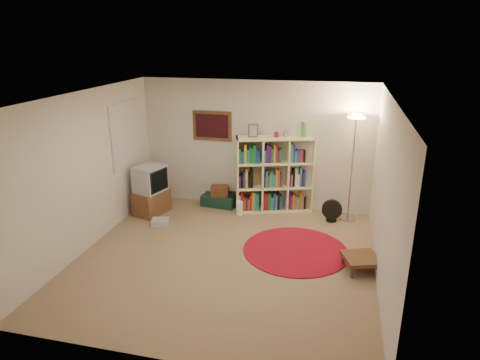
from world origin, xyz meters
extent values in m
cube|color=#897050|center=(0.00, 0.00, -0.01)|extent=(4.50, 4.50, 0.02)
cube|color=white|center=(0.00, 0.00, 2.51)|extent=(4.50, 4.50, 0.02)
cube|color=silver|center=(0.00, 2.26, 1.25)|extent=(4.50, 0.02, 2.50)
cube|color=silver|center=(0.00, -2.26, 1.25)|extent=(4.50, 0.02, 2.50)
cube|color=silver|center=(-2.26, 0.00, 1.25)|extent=(0.02, 4.50, 2.50)
cube|color=silver|center=(2.26, 0.00, 1.25)|extent=(0.02, 4.50, 2.50)
cube|color=#4C2E1A|center=(-0.85, 2.23, 1.60)|extent=(0.78, 0.04, 0.58)
cube|color=#420D14|center=(-0.85, 2.21, 1.60)|extent=(0.66, 0.01, 0.46)
cube|color=white|center=(-2.23, 1.30, 1.55)|extent=(0.03, 1.00, 1.20)
cube|color=beige|center=(1.85, 2.24, 1.20)|extent=(0.08, 0.01, 0.12)
cube|color=#FFF4AA|center=(0.42, 2.11, 0.02)|extent=(1.53, 0.85, 0.03)
cube|color=#FFF4AA|center=(0.42, 2.11, 1.46)|extent=(1.53, 0.85, 0.03)
cube|color=#FFF4AA|center=(-0.27, 1.89, 0.74)|extent=(0.16, 0.41, 1.47)
cube|color=#FFF4AA|center=(1.11, 2.33, 0.74)|extent=(0.16, 0.41, 1.47)
cube|color=#FFF4AA|center=(0.36, 2.30, 0.74)|extent=(1.41, 0.47, 1.47)
cube|color=#FFF4AA|center=(0.19, 2.04, 0.74)|extent=(0.15, 0.39, 1.41)
cube|color=#FFF4AA|center=(0.65, 2.19, 0.74)|extent=(0.15, 0.39, 1.41)
cube|color=#FFF4AA|center=(0.42, 2.11, 0.49)|extent=(1.46, 0.81, 0.03)
cube|color=#FFF4AA|center=(0.42, 2.11, 0.98)|extent=(1.46, 0.81, 0.03)
cube|color=gold|center=(-0.22, 1.87, 0.20)|extent=(0.09, 0.17, 0.32)
cube|color=red|center=(-0.17, 1.88, 0.22)|extent=(0.09, 0.17, 0.38)
cube|color=#D3541A|center=(-0.13, 1.89, 0.16)|extent=(0.09, 0.17, 0.26)
cube|color=#461A69|center=(-0.08, 1.91, 0.16)|extent=(0.09, 0.17, 0.25)
cube|color=#D3541A|center=(-0.05, 1.92, 0.15)|extent=(0.08, 0.17, 0.23)
cube|color=red|center=(-0.01, 1.93, 0.19)|extent=(0.08, 0.17, 0.31)
cube|color=gold|center=(0.03, 1.94, 0.22)|extent=(0.09, 0.17, 0.37)
cube|color=teal|center=(0.07, 1.96, 0.22)|extent=(0.09, 0.17, 0.38)
cube|color=teal|center=(0.12, 1.97, 0.21)|extent=(0.09, 0.17, 0.34)
cube|color=#461A69|center=(-0.22, 1.87, 0.63)|extent=(0.10, 0.17, 0.24)
cube|color=black|center=(-0.17, 1.88, 0.64)|extent=(0.09, 0.17, 0.26)
cube|color=#1A439E|center=(-0.13, 1.89, 0.66)|extent=(0.09, 0.17, 0.31)
cube|color=gold|center=(-0.09, 1.91, 0.69)|extent=(0.09, 0.17, 0.35)
cube|color=black|center=(-0.04, 1.92, 0.65)|extent=(0.10, 0.17, 0.27)
cube|color=black|center=(0.01, 1.94, 0.69)|extent=(0.10, 0.17, 0.36)
cube|color=#1A8429|center=(-0.22, 1.87, 1.13)|extent=(0.10, 0.17, 0.29)
cube|color=#1A439E|center=(-0.16, 1.88, 1.11)|extent=(0.10, 0.18, 0.24)
cube|color=gold|center=(-0.11, 1.90, 1.17)|extent=(0.09, 0.17, 0.36)
cube|color=#1A8429|center=(-0.07, 1.91, 1.12)|extent=(0.10, 0.18, 0.28)
cube|color=#1A439E|center=(-0.03, 1.93, 1.15)|extent=(0.08, 0.17, 0.33)
cube|color=#1A8429|center=(0.01, 1.94, 1.14)|extent=(0.08, 0.17, 0.30)
cube|color=#1A8429|center=(0.05, 1.95, 1.16)|extent=(0.10, 0.18, 0.36)
cube|color=#1A439E|center=(0.09, 1.96, 1.13)|extent=(0.08, 0.17, 0.29)
cube|color=#1A439E|center=(0.13, 1.98, 1.11)|extent=(0.09, 0.17, 0.25)
cube|color=red|center=(0.25, 2.01, 0.22)|extent=(0.09, 0.17, 0.36)
cube|color=red|center=(0.29, 2.03, 0.20)|extent=(0.09, 0.17, 0.33)
cube|color=#1A8429|center=(0.34, 2.04, 0.20)|extent=(0.10, 0.17, 0.34)
cube|color=teal|center=(0.39, 2.06, 0.16)|extent=(0.09, 0.17, 0.25)
cube|color=#1A439E|center=(0.43, 2.07, 0.21)|extent=(0.10, 0.17, 0.34)
cube|color=#916F4F|center=(0.47, 2.09, 0.19)|extent=(0.08, 0.17, 0.30)
cube|color=black|center=(0.51, 2.10, 0.21)|extent=(0.09, 0.17, 0.34)
cube|color=#1A439E|center=(0.55, 2.11, 0.18)|extent=(0.09, 0.17, 0.28)
cube|color=#461A69|center=(0.24, 2.01, 0.64)|extent=(0.08, 0.17, 0.25)
cube|color=teal|center=(0.28, 2.02, 0.67)|extent=(0.08, 0.17, 0.31)
cube|color=#1A8429|center=(0.32, 2.04, 0.63)|extent=(0.09, 0.17, 0.24)
cube|color=#916F4F|center=(0.35, 2.05, 0.65)|extent=(0.08, 0.17, 0.28)
cube|color=teal|center=(0.38, 2.06, 0.66)|extent=(0.08, 0.17, 0.31)
cube|color=teal|center=(0.43, 2.07, 0.64)|extent=(0.10, 0.18, 0.25)
cube|color=gold|center=(0.47, 2.08, 0.68)|extent=(0.08, 0.17, 0.33)
cube|color=#D3541A|center=(0.50, 2.10, 0.67)|extent=(0.08, 0.17, 0.33)
cube|color=#461A69|center=(0.54, 2.11, 0.64)|extent=(0.08, 0.17, 0.27)
cube|color=teal|center=(0.24, 2.01, 1.11)|extent=(0.08, 0.17, 0.25)
cube|color=#461A69|center=(0.28, 2.02, 1.16)|extent=(0.09, 0.17, 0.35)
cube|color=#461A69|center=(0.33, 2.04, 1.15)|extent=(0.10, 0.17, 0.33)
cube|color=#1A8429|center=(0.38, 2.06, 1.12)|extent=(0.09, 0.17, 0.28)
cube|color=gold|center=(0.41, 2.07, 1.16)|extent=(0.08, 0.17, 0.36)
cube|color=red|center=(0.45, 2.08, 1.14)|extent=(0.08, 0.17, 0.32)
cube|color=#461A69|center=(0.48, 2.09, 1.11)|extent=(0.09, 0.17, 0.25)
cube|color=#1A8429|center=(0.53, 2.10, 1.12)|extent=(0.10, 0.17, 0.27)
cube|color=#461A69|center=(0.71, 2.16, 0.22)|extent=(0.09, 0.17, 0.36)
cube|color=red|center=(0.75, 2.18, 0.18)|extent=(0.08, 0.17, 0.28)
cube|color=#916F4F|center=(0.79, 2.19, 0.20)|extent=(0.08, 0.17, 0.32)
cube|color=#D3541A|center=(0.83, 2.20, 0.18)|extent=(0.10, 0.17, 0.29)
cube|color=teal|center=(0.88, 2.22, 0.16)|extent=(0.10, 0.17, 0.25)
cube|color=#D3541A|center=(0.92, 2.23, 0.21)|extent=(0.09, 0.17, 0.35)
cube|color=#916F4F|center=(0.96, 2.24, 0.18)|extent=(0.09, 0.17, 0.29)
cube|color=black|center=(1.00, 2.26, 0.15)|extent=(0.09, 0.17, 0.23)
cube|color=#916F4F|center=(1.04, 2.27, 0.17)|extent=(0.08, 0.17, 0.27)
cube|color=#461A69|center=(0.71, 2.16, 0.63)|extent=(0.08, 0.17, 0.24)
cube|color=#916F4F|center=(0.74, 2.17, 0.63)|extent=(0.08, 0.17, 0.24)
cube|color=black|center=(0.78, 2.18, 0.68)|extent=(0.09, 0.17, 0.34)
cube|color=white|center=(0.82, 2.20, 0.69)|extent=(0.09, 0.17, 0.36)
cube|color=white|center=(0.86, 2.21, 0.63)|extent=(0.09, 0.17, 0.24)
cube|color=teal|center=(0.90, 2.22, 0.70)|extent=(0.08, 0.17, 0.38)
cube|color=#461A69|center=(0.94, 2.24, 0.65)|extent=(0.09, 0.17, 0.27)
cube|color=#1A439E|center=(0.98, 2.25, 0.67)|extent=(0.08, 0.17, 0.31)
cube|color=teal|center=(0.72, 2.17, 1.17)|extent=(0.10, 0.18, 0.37)
cube|color=#461A69|center=(0.76, 2.18, 1.15)|extent=(0.08, 0.17, 0.34)
cube|color=teal|center=(0.80, 2.19, 1.10)|extent=(0.08, 0.17, 0.23)
cube|color=#1A439E|center=(0.83, 2.20, 1.11)|extent=(0.08, 0.17, 0.25)
cube|color=#1A439E|center=(0.86, 2.21, 1.11)|extent=(0.08, 0.17, 0.24)
cube|color=red|center=(0.90, 2.22, 1.11)|extent=(0.10, 0.18, 0.25)
cube|color=black|center=(0.95, 2.24, 1.11)|extent=(0.09, 0.17, 0.25)
cube|color=#4C2E1A|center=(0.01, 2.01, 1.60)|extent=(0.18, 0.07, 0.25)
cube|color=gray|center=(0.02, 1.99, 1.60)|extent=(0.13, 0.05, 0.20)
cylinder|color=#AB0F1C|center=(0.44, 2.12, 1.52)|extent=(0.11, 0.11, 0.09)
cylinder|color=#BAB9BE|center=(0.60, 2.17, 1.53)|extent=(0.09, 0.09, 0.12)
cylinder|color=green|center=(0.93, 2.23, 1.62)|extent=(0.11, 0.11, 0.29)
cylinder|color=green|center=(1.01, 2.34, 1.62)|extent=(0.11, 0.11, 0.29)
cylinder|color=#BAB9BE|center=(1.85, 1.99, 0.02)|extent=(0.41, 0.41, 0.03)
cylinder|color=#BAB9BE|center=(1.85, 1.99, 0.96)|extent=(0.04, 0.04, 1.86)
cone|color=#BAB9BE|center=(1.85, 1.99, 1.92)|extent=(0.50, 0.50, 0.15)
cylinder|color=#FFD88C|center=(1.85, 1.99, 1.93)|extent=(0.40, 0.40, 0.02)
cylinder|color=black|center=(1.56, 1.83, 0.02)|extent=(0.20, 0.20, 0.03)
cylinder|color=black|center=(1.56, 1.83, 0.11)|extent=(0.04, 0.04, 0.15)
cylinder|color=black|center=(1.56, 1.81, 0.24)|extent=(0.37, 0.08, 0.37)
cube|color=brown|center=(-1.85, 1.40, 0.23)|extent=(0.62, 0.76, 0.45)
cube|color=#BABABF|center=(-1.85, 1.40, 0.70)|extent=(0.59, 0.65, 0.50)
cube|color=black|center=(-1.63, 1.33, 0.70)|extent=(0.15, 0.45, 0.42)
cube|color=black|center=(-1.63, 1.33, 0.70)|extent=(0.13, 0.40, 0.36)
cube|color=#BABABF|center=(-1.48, 0.94, 0.05)|extent=(0.35, 0.32, 0.10)
cube|color=#123226|center=(-0.68, 2.10, 0.11)|extent=(0.72, 0.50, 0.22)
cube|color=#5B2E16|center=(-0.67, 2.07, 0.32)|extent=(0.38, 0.30, 0.20)
cube|color=black|center=(-0.48, 2.16, 0.13)|extent=(0.46, 0.42, 0.26)
cylinder|color=white|center=(-0.17, 1.70, 0.14)|extent=(0.17, 0.17, 0.27)
cylinder|color=maroon|center=(1.04, 0.51, 0.01)|extent=(1.69, 1.69, 0.02)
cube|color=#4C2E1A|center=(2.03, 0.14, 0.19)|extent=(0.62, 0.62, 0.06)
cube|color=#4C2E1A|center=(1.92, -0.11, 0.09)|extent=(0.05, 0.05, 0.18)
cube|color=#4C2E1A|center=(2.28, 0.03, 0.09)|extent=(0.05, 0.05, 0.18)
cube|color=#4C2E1A|center=(1.78, 0.26, 0.09)|extent=(0.05, 0.05, 0.18)
cube|color=#4C2E1A|center=(2.15, 0.39, 0.09)|extent=(0.05, 0.05, 0.18)
camera|label=1|loc=(1.60, -5.66, 3.32)|focal=32.00mm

